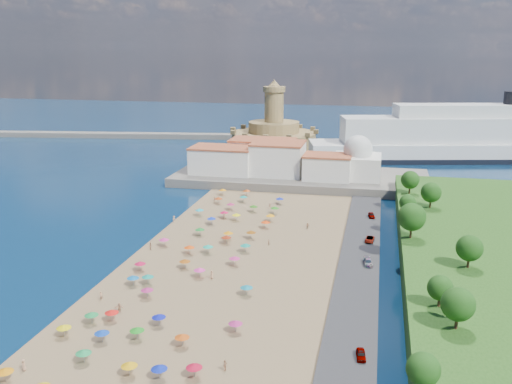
# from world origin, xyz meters

# --- Properties ---
(ground) EXTENTS (700.00, 700.00, 0.00)m
(ground) POSITION_xyz_m (0.00, 0.00, 0.00)
(ground) COLOR #071938
(ground) RESTS_ON ground
(terrace) EXTENTS (90.00, 36.00, 3.00)m
(terrace) POSITION_xyz_m (10.00, 73.00, 1.50)
(terrace) COLOR #59544C
(terrace) RESTS_ON ground
(jetty) EXTENTS (18.00, 70.00, 2.40)m
(jetty) POSITION_xyz_m (-12.00, 108.00, 1.20)
(jetty) COLOR #59544C
(jetty) RESTS_ON ground
(breakwater) EXTENTS (199.03, 34.77, 2.60)m
(breakwater) POSITION_xyz_m (-110.00, 153.00, 1.30)
(breakwater) COLOR #59544C
(breakwater) RESTS_ON ground
(waterfront_buildings) EXTENTS (57.00, 29.00, 11.00)m
(waterfront_buildings) POSITION_xyz_m (-3.05, 73.64, 7.88)
(waterfront_buildings) COLOR silver
(waterfront_buildings) RESTS_ON terrace
(domed_building) EXTENTS (16.00, 16.00, 15.00)m
(domed_building) POSITION_xyz_m (30.00, 71.00, 8.97)
(domed_building) COLOR silver
(domed_building) RESTS_ON terrace
(fortress) EXTENTS (40.00, 40.00, 32.40)m
(fortress) POSITION_xyz_m (-12.00, 138.00, 6.68)
(fortress) COLOR tan
(fortress) RESTS_ON ground
(cruise_ship) EXTENTS (135.20, 49.58, 29.29)m
(cruise_ship) POSITION_xyz_m (73.61, 128.32, 8.67)
(cruise_ship) COLOR black
(cruise_ship) RESTS_ON ground
(beach_parasols) EXTENTS (31.55, 116.75, 2.20)m
(beach_parasols) POSITION_xyz_m (-1.62, -11.04, 2.15)
(beach_parasols) COLOR gray
(beach_parasols) RESTS_ON beach
(beachgoers) EXTENTS (38.21, 100.04, 1.86)m
(beachgoers) POSITION_xyz_m (-2.95, -5.45, 1.14)
(beachgoers) COLOR tan
(beachgoers) RESTS_ON beach
(parked_cars) EXTENTS (2.47, 80.59, 1.35)m
(parked_cars) POSITION_xyz_m (36.00, 1.21, 1.34)
(parked_cars) COLOR gray
(parked_cars) RESTS_ON promenade
(hillside_trees) EXTENTS (16.03, 106.10, 8.02)m
(hillside_trees) POSITION_xyz_m (48.17, -3.97, 10.09)
(hillside_trees) COLOR #382314
(hillside_trees) RESTS_ON hillside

